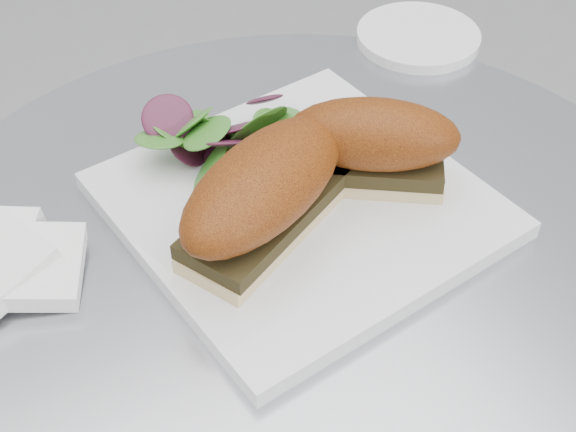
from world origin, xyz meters
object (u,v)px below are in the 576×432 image
sandwich_left (264,192)px  saucer (418,37)px  sandwich_right (373,143)px  plate (300,205)px

sandwich_left → saucer: (0.30, 0.19, -0.05)m
sandwich_left → saucer: sandwich_left is taller
sandwich_left → sandwich_right: bearing=-20.8°
sandwich_left → sandwich_right: 0.11m
plate → saucer: (0.25, 0.17, -0.00)m
plate → sandwich_right: 0.08m
plate → saucer: 0.31m
plate → sandwich_right: bearing=-10.2°
sandwich_left → saucer: size_ratio=1.45×
plate → sandwich_left: size_ratio=1.44×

